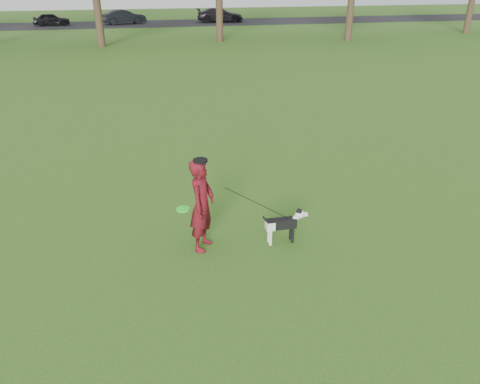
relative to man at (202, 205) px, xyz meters
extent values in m
plane|color=#285116|center=(1.06, 0.30, -0.83)|extent=(120.00, 120.00, 0.00)
cube|color=black|center=(1.06, 40.30, -0.82)|extent=(120.00, 7.00, 0.02)
imported|color=#560C0E|center=(0.00, 0.00, 0.00)|extent=(0.64, 0.72, 1.66)
cube|color=black|center=(1.39, -0.13, -0.45)|extent=(0.54, 0.17, 0.18)
cube|color=white|center=(1.18, -0.13, -0.46)|extent=(0.15, 0.17, 0.16)
cylinder|color=white|center=(1.18, -0.19, -0.68)|extent=(0.05, 0.05, 0.29)
cylinder|color=white|center=(1.18, -0.07, -0.68)|extent=(0.05, 0.05, 0.29)
cylinder|color=black|center=(1.59, -0.19, -0.68)|extent=(0.05, 0.05, 0.29)
cylinder|color=black|center=(1.59, -0.07, -0.68)|extent=(0.05, 0.05, 0.29)
cylinder|color=white|center=(1.63, -0.13, -0.41)|extent=(0.18, 0.11, 0.19)
sphere|color=white|center=(1.73, -0.13, -0.30)|extent=(0.17, 0.17, 0.17)
sphere|color=black|center=(1.72, -0.13, -0.26)|extent=(0.13, 0.13, 0.13)
cube|color=white|center=(1.81, -0.13, -0.31)|extent=(0.11, 0.06, 0.06)
sphere|color=black|center=(1.87, -0.13, -0.31)|extent=(0.04, 0.04, 0.04)
cone|color=black|center=(1.72, -0.17, -0.21)|extent=(0.06, 0.06, 0.07)
cone|color=black|center=(1.72, -0.08, -0.21)|extent=(0.06, 0.06, 0.07)
cylinder|color=black|center=(1.13, -0.13, -0.39)|extent=(0.19, 0.04, 0.24)
cylinder|color=black|center=(1.58, -0.13, -0.40)|extent=(0.12, 0.12, 0.02)
imported|color=black|center=(-7.97, 40.30, -0.27)|extent=(3.31, 1.69, 1.08)
imported|color=black|center=(-1.56, 40.30, -0.17)|extent=(4.09, 2.29, 1.28)
imported|color=black|center=(7.48, 40.30, -0.17)|extent=(4.55, 2.14, 1.28)
cylinder|color=#1FFC26|center=(-0.33, -0.03, -0.02)|extent=(0.23, 0.23, 0.02)
cylinder|color=black|center=(0.00, 0.00, 0.82)|extent=(0.24, 0.24, 0.04)
cylinder|color=#38281C|center=(-2.94, 25.80, 1.27)|extent=(0.48, 0.48, 4.20)
cylinder|color=#38281C|center=(5.06, 26.80, 1.69)|extent=(0.48, 0.48, 5.04)
cylinder|color=#38281C|center=(14.06, 25.30, 1.58)|extent=(0.48, 0.48, 4.83)
cylinder|color=#38281C|center=(25.06, 27.30, 1.16)|extent=(0.48, 0.48, 3.99)
camera|label=1|loc=(-0.88, -7.08, 3.60)|focal=35.00mm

